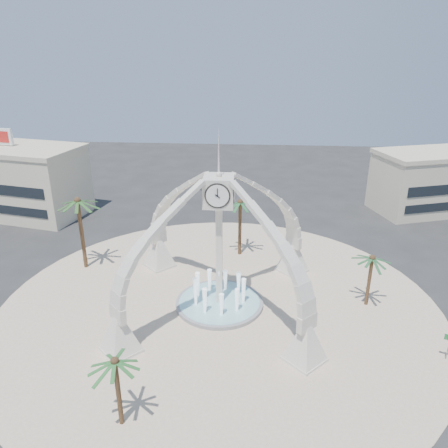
# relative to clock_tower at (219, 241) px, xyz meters

# --- Properties ---
(ground) EXTENTS (140.00, 140.00, 0.00)m
(ground) POSITION_rel_clock_tower_xyz_m (0.00, 0.00, -6.49)
(ground) COLOR #282828
(ground) RESTS_ON ground
(plaza) EXTENTS (40.00, 40.00, 0.06)m
(plaza) POSITION_rel_clock_tower_xyz_m (0.00, 0.00, -6.46)
(plaza) COLOR beige
(plaza) RESTS_ON ground
(clock_tower) EXTENTS (17.94, 17.94, 16.30)m
(clock_tower) POSITION_rel_clock_tower_xyz_m (0.00, 0.00, 0.00)
(clock_tower) COLOR silver
(clock_tower) RESTS_ON ground
(fountain) EXTENTS (8.00, 8.00, 3.62)m
(fountain) POSITION_rel_clock_tower_xyz_m (0.00, 0.00, -6.20)
(fountain) COLOR #98989B
(fountain) RESTS_ON ground
(building_nw) EXTENTS (23.75, 13.73, 11.90)m
(building_nw) POSITION_rel_clock_tower_xyz_m (-32.00, 22.00, -1.66)
(building_nw) COLOR beige
(building_nw) RESTS_ON ground
(building_ne) EXTENTS (21.87, 14.17, 8.60)m
(building_ne) POSITION_rel_clock_tower_xyz_m (30.00, 28.00, -2.18)
(building_ne) COLOR beige
(building_ne) RESTS_ON ground
(palm_east) EXTENTS (3.63, 3.63, 5.47)m
(palm_east) POSITION_rel_clock_tower_xyz_m (13.47, 1.15, -1.73)
(palm_east) COLOR brown
(palm_east) RESTS_ON ground
(palm_west) EXTENTS (5.03, 5.03, 8.41)m
(palm_west) POSITION_rel_clock_tower_xyz_m (-14.97, 6.28, 0.97)
(palm_west) COLOR brown
(palm_west) RESTS_ON ground
(palm_north) EXTENTS (4.90, 4.90, 7.10)m
(palm_north) POSITION_rel_clock_tower_xyz_m (1.37, 10.68, -0.24)
(palm_north) COLOR brown
(palm_north) RESTS_ON ground
(palm_south) EXTENTS (3.57, 3.57, 5.53)m
(palm_south) POSITION_rel_clock_tower_xyz_m (-4.97, -13.96, -1.66)
(palm_south) COLOR brown
(palm_south) RESTS_ON ground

